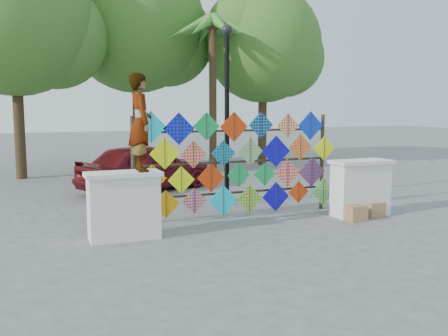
{
  "coord_description": "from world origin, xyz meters",
  "views": [
    {
      "loc": [
        -4.4,
        -9.45,
        2.51
      ],
      "look_at": [
        -0.34,
        0.6,
        1.15
      ],
      "focal_mm": 40.0,
      "sensor_mm": 36.0,
      "label": 1
    }
  ],
  "objects_px": {
    "sedan": "(146,167)",
    "lamppost": "(227,98)",
    "vendor_woman": "(140,123)",
    "kite_rack": "(240,163)"
  },
  "relations": [
    {
      "from": "sedan",
      "to": "lamppost",
      "type": "relative_size",
      "value": 0.93
    },
    {
      "from": "vendor_woman",
      "to": "sedan",
      "type": "bearing_deg",
      "value": -12.62
    },
    {
      "from": "sedan",
      "to": "lamppost",
      "type": "height_order",
      "value": "lamppost"
    },
    {
      "from": "lamppost",
      "to": "sedan",
      "type": "bearing_deg",
      "value": 114.52
    },
    {
      "from": "vendor_woman",
      "to": "kite_rack",
      "type": "bearing_deg",
      "value": -67.76
    },
    {
      "from": "kite_rack",
      "to": "sedan",
      "type": "distance_m",
      "value": 4.43
    },
    {
      "from": "vendor_woman",
      "to": "lamppost",
      "type": "xyz_separation_m",
      "value": [
        2.65,
        2.2,
        0.5
      ]
    },
    {
      "from": "kite_rack",
      "to": "sedan",
      "type": "bearing_deg",
      "value": 105.18
    },
    {
      "from": "sedan",
      "to": "kite_rack",
      "type": "bearing_deg",
      "value": 170.62
    },
    {
      "from": "sedan",
      "to": "vendor_woman",
      "type": "bearing_deg",
      "value": 141.45
    }
  ]
}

